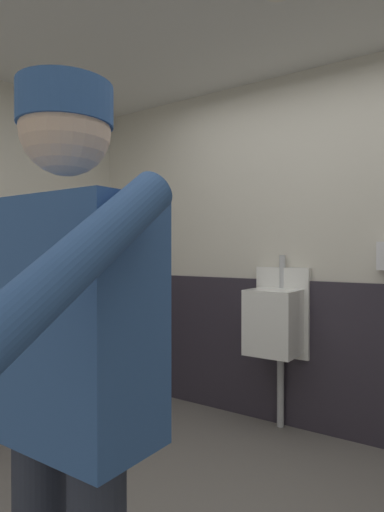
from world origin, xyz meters
TOP-DOWN VIEW (x-y plane):
  - wall_back at (0.00, 1.59)m, footprint 4.75×0.12m
  - wainscot_band_back at (0.00, 1.51)m, footprint 4.15×0.03m
  - urinal_solo at (-0.28, 1.37)m, footprint 0.40×0.34m
  - person at (0.06, -0.74)m, footprint 0.70×0.60m

SIDE VIEW (x-z plane):
  - wainscot_band_back at x=0.00m, z-range 0.00..1.06m
  - urinal_solo at x=-0.28m, z-range 0.16..1.40m
  - person at x=0.06m, z-range 0.16..1.84m
  - wall_back at x=0.00m, z-range 0.00..2.55m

